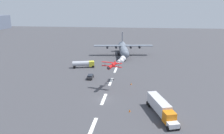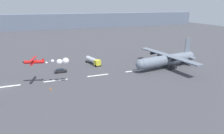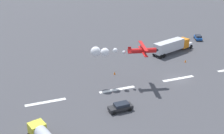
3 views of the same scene
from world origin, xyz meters
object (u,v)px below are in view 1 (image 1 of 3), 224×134
Objects in this scene: semi_truck_orange at (161,107)px; airport_staff_sedan at (90,77)px; traffic_cone_far at (131,84)px; fuel_tanker_truck at (84,64)px; traffic_cone_near at (130,111)px; stunt_biplane_red at (119,62)px; cargo_transport_plane at (123,49)px.

semi_truck_orange reaches higher than airport_staff_sedan.
traffic_cone_far is at bearing 21.61° from semi_truck_orange.
fuel_tanker_truck is 12.94× the size of traffic_cone_near.
stunt_biplane_red reaches higher than semi_truck_orange.
fuel_tanker_truck is at bearing 48.02° from traffic_cone_far.
stunt_biplane_red is 1.48× the size of fuel_tanker_truck.
traffic_cone_far is (20.60, 8.16, -1.75)m from semi_truck_orange.
traffic_cone_near is 1.00× the size of traffic_cone_far.
semi_truck_orange is 1.47× the size of fuel_tanker_truck.
fuel_tanker_truck reaches higher than airport_staff_sedan.
cargo_transport_plane is 42.49× the size of traffic_cone_near.
semi_truck_orange is (-22.20, -12.63, -5.52)m from stunt_biplane_red.
airport_staff_sedan is at bearing 42.85° from semi_truck_orange.
stunt_biplane_red is at bearing -177.76° from cargo_transport_plane.
cargo_transport_plane is 2.24× the size of semi_truck_orange.
fuel_tanker_truck is at bearing 149.51° from cargo_transport_plane.
semi_truck_orange is at bearing -94.34° from traffic_cone_near.
cargo_transport_plane is at bearing -12.65° from airport_staff_sedan.
airport_staff_sedan is 16.03m from traffic_cone_far.
fuel_tanker_truck is (17.77, 17.06, -5.89)m from stunt_biplane_red.
cargo_transport_plane is 2.22× the size of stunt_biplane_red.
airport_staff_sedan is at bearing 32.68° from traffic_cone_near.
stunt_biplane_red reaches higher than traffic_cone_far.
stunt_biplane_red is at bearing 29.63° from semi_truck_orange.
fuel_tanker_truck is 28.99m from traffic_cone_far.
fuel_tanker_truck is (-26.07, 15.35, -1.75)m from cargo_transport_plane.
airport_staff_sedan is (25.31, 23.48, -1.31)m from semi_truck_orange.
semi_truck_orange is at bearing -137.15° from airport_staff_sedan.
stunt_biplane_red is 1.01× the size of semi_truck_orange.
traffic_cone_far is (-1.60, -4.47, -7.27)m from stunt_biplane_red.
traffic_cone_near is at bearing -147.32° from airport_staff_sedan.
traffic_cone_far is at bearing 1.57° from traffic_cone_near.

